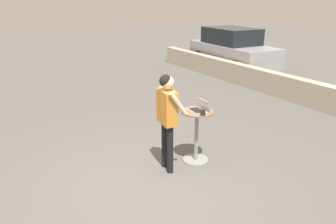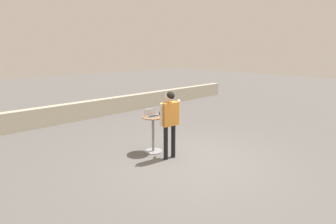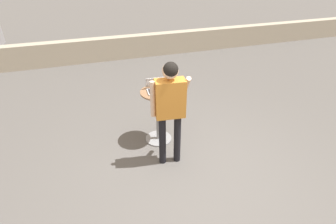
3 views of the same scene
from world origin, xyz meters
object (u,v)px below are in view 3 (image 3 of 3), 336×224
laptop (157,88)px  standing_person (170,102)px  cafe_table (158,113)px  coffee_mug (172,88)px

laptop → standing_person: 0.67m
cafe_table → standing_person: standing_person is taller
laptop → standing_person: size_ratio=0.21×
cafe_table → standing_person: (0.01, -0.63, 0.54)m
laptop → coffee_mug: laptop is taller
cafe_table → coffee_mug: bearing=-11.4°
standing_person → coffee_mug: bearing=68.9°
cafe_table → standing_person: size_ratio=0.57×
coffee_mug → standing_person: size_ratio=0.07×
laptop → coffee_mug: bearing=-20.7°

